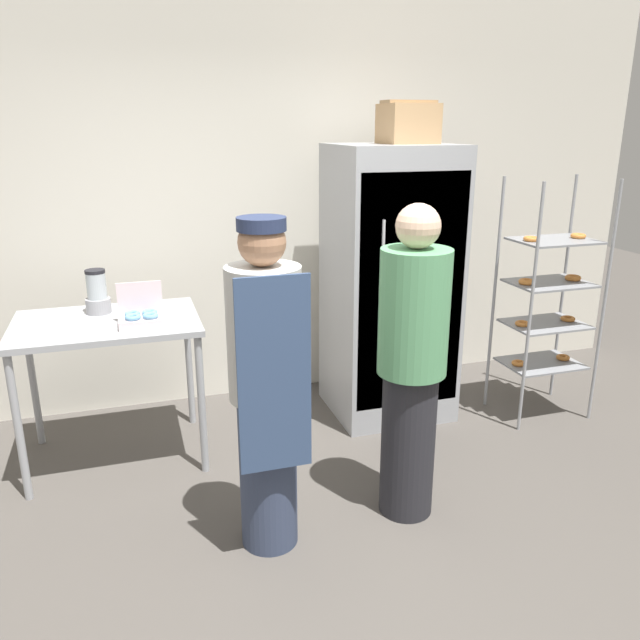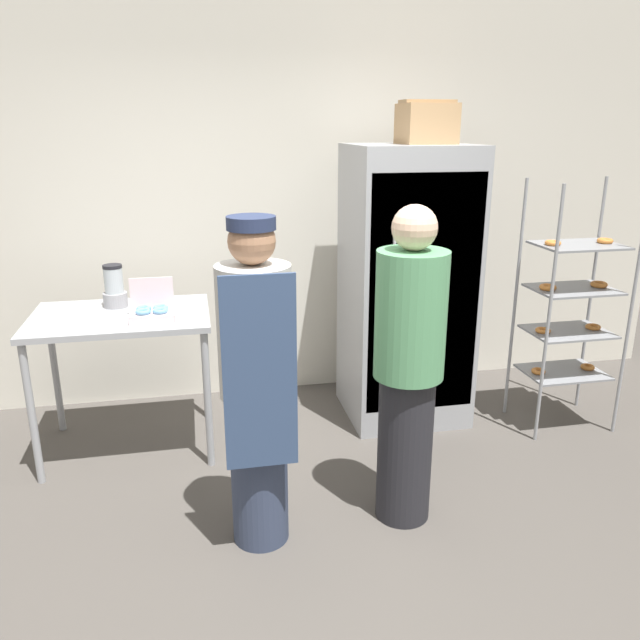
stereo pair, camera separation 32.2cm
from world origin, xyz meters
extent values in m
plane|color=#4C4742|center=(0.00, 0.00, 0.00)|extent=(14.00, 14.00, 0.00)
cube|color=silver|center=(0.00, 2.21, 1.53)|extent=(6.40, 0.12, 3.07)
cube|color=#9EA0A5|center=(0.84, 1.54, 0.94)|extent=(0.80, 0.73, 1.87)
cube|color=gray|center=(0.84, 1.19, 0.96)|extent=(0.73, 0.02, 1.54)
cylinder|color=silver|center=(0.62, 1.16, 0.98)|extent=(0.02, 0.02, 0.92)
cylinder|color=#93969B|center=(1.57, 0.95, 0.83)|extent=(0.02, 0.02, 1.67)
cylinder|color=#93969B|center=(2.15, 0.95, 0.83)|extent=(0.02, 0.02, 1.67)
cylinder|color=#93969B|center=(1.57, 1.37, 0.83)|extent=(0.02, 0.02, 1.67)
cylinder|color=#93969B|center=(2.15, 1.37, 0.83)|extent=(0.02, 0.02, 1.67)
cube|color=gray|center=(1.86, 1.16, 0.37)|extent=(0.53, 0.39, 0.01)
torus|color=orange|center=(1.67, 1.16, 0.40)|extent=(0.09, 0.09, 0.03)
torus|color=orange|center=(2.04, 1.16, 0.40)|extent=(0.09, 0.09, 0.03)
cube|color=gray|center=(1.86, 1.16, 0.67)|extent=(0.53, 0.39, 0.01)
torus|color=orange|center=(1.67, 1.16, 0.69)|extent=(0.10, 0.10, 0.03)
torus|color=orange|center=(2.04, 1.16, 0.69)|extent=(0.10, 0.10, 0.03)
cube|color=gray|center=(1.86, 1.16, 0.96)|extent=(0.53, 0.39, 0.01)
torus|color=orange|center=(1.67, 1.16, 0.98)|extent=(0.11, 0.11, 0.03)
torus|color=orange|center=(2.04, 1.16, 0.98)|extent=(0.11, 0.11, 0.03)
cube|color=gray|center=(1.86, 1.16, 1.25)|extent=(0.53, 0.39, 0.01)
torus|color=orange|center=(1.67, 1.16, 1.27)|extent=(0.10, 0.10, 0.03)
torus|color=orange|center=(2.04, 1.16, 1.27)|extent=(0.10, 0.10, 0.03)
cube|color=#9EA0A5|center=(-1.03, 1.40, 0.88)|extent=(1.06, 0.75, 0.04)
cylinder|color=#9EA0A5|center=(-1.52, 1.06, 0.43)|extent=(0.04, 0.04, 0.86)
cylinder|color=#9EA0A5|center=(-0.54, 1.06, 0.43)|extent=(0.04, 0.04, 0.86)
cylinder|color=#9EA0A5|center=(-1.52, 1.73, 0.43)|extent=(0.04, 0.04, 0.86)
cylinder|color=#9EA0A5|center=(-0.54, 1.73, 0.43)|extent=(0.04, 0.04, 0.86)
cube|color=silver|center=(-0.83, 1.24, 0.92)|extent=(0.26, 0.18, 0.05)
cube|color=silver|center=(-0.83, 1.33, 1.04)|extent=(0.25, 0.01, 0.18)
torus|color=#669EC6|center=(-0.88, 1.20, 0.96)|extent=(0.09, 0.09, 0.03)
torus|color=#669EC6|center=(-0.79, 1.20, 0.96)|extent=(0.09, 0.09, 0.03)
torus|color=#669EC6|center=(-0.88, 1.27, 0.96)|extent=(0.09, 0.09, 0.03)
torus|color=#669EC6|center=(-0.79, 1.27, 0.96)|extent=(0.09, 0.09, 0.03)
cylinder|color=#99999E|center=(-1.07, 1.57, 0.94)|extent=(0.15, 0.15, 0.09)
cylinder|color=#B2BCC1|center=(-1.07, 1.57, 1.06)|extent=(0.12, 0.12, 0.16)
cylinder|color=black|center=(-1.07, 1.57, 1.15)|extent=(0.12, 0.12, 0.02)
cube|color=tan|center=(0.93, 1.54, 2.00)|extent=(0.33, 0.32, 0.25)
cube|color=#A58057|center=(0.93, 1.54, 2.13)|extent=(0.33, 0.16, 0.02)
cylinder|color=#333D56|center=(-0.32, 0.30, 0.39)|extent=(0.28, 0.28, 0.78)
cylinder|color=beige|center=(-0.32, 0.30, 1.09)|extent=(0.34, 0.34, 0.62)
sphere|color=#9E7051|center=(-0.32, 0.30, 1.51)|extent=(0.21, 0.21, 0.21)
cube|color=#33476B|center=(-0.32, 0.12, 0.96)|extent=(0.33, 0.02, 0.89)
cylinder|color=#232D4C|center=(-0.32, 0.30, 1.59)|extent=(0.22, 0.22, 0.06)
cylinder|color=#232328|center=(0.44, 0.34, 0.40)|extent=(0.28, 0.28, 0.80)
cylinder|color=#569966|center=(0.44, 0.34, 1.11)|extent=(0.35, 0.35, 0.63)
sphere|color=beige|center=(0.44, 0.34, 1.54)|extent=(0.22, 0.22, 0.22)
camera|label=1|loc=(-0.88, -2.31, 1.99)|focal=35.00mm
camera|label=2|loc=(-0.57, -2.39, 1.99)|focal=35.00mm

